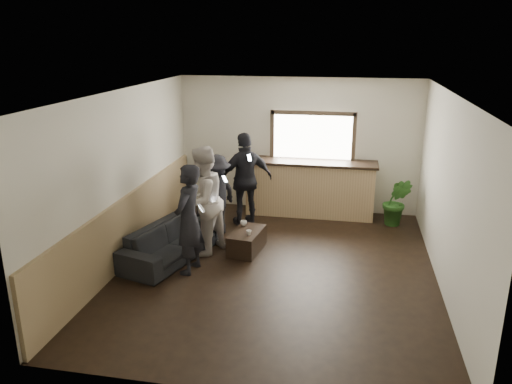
% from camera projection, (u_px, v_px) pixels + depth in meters
% --- Properties ---
extents(ground, '(5.00, 6.00, 0.01)m').
position_uv_depth(ground, '(276.00, 268.00, 8.06)').
color(ground, black).
extents(room_shell, '(5.01, 6.01, 2.80)m').
position_uv_depth(room_shell, '(230.00, 179.00, 7.75)').
color(room_shell, silver).
rests_on(room_shell, ground).
extents(bar_counter, '(2.70, 0.68, 2.13)m').
position_uv_depth(bar_counter, '(310.00, 185.00, 10.34)').
color(bar_counter, '#A58359').
rests_on(bar_counter, ground).
extents(sofa, '(1.31, 2.14, 0.59)m').
position_uv_depth(sofa, '(172.00, 241.00, 8.37)').
color(sofa, black).
rests_on(sofa, ground).
extents(coffee_table, '(0.57, 0.89, 0.37)m').
position_uv_depth(coffee_table, '(247.00, 241.00, 8.66)').
color(coffee_table, black).
rests_on(coffee_table, ground).
extents(cup_a, '(0.14, 0.14, 0.09)m').
position_uv_depth(cup_a, '(244.00, 223.00, 8.84)').
color(cup_a, silver).
rests_on(cup_a, coffee_table).
extents(cup_b, '(0.12, 0.12, 0.08)m').
position_uv_depth(cup_b, '(249.00, 233.00, 8.42)').
color(cup_b, silver).
rests_on(cup_b, coffee_table).
extents(potted_plant, '(0.59, 0.51, 0.97)m').
position_uv_depth(potted_plant, '(397.00, 202.00, 9.75)').
color(potted_plant, '#2D6623').
rests_on(potted_plant, ground).
extents(person_a, '(0.51, 0.68, 1.75)m').
position_uv_depth(person_a, '(189.00, 219.00, 7.71)').
color(person_a, black).
rests_on(person_a, ground).
extents(person_b, '(1.00, 1.11, 1.87)m').
position_uv_depth(person_b, '(202.00, 201.00, 8.39)').
color(person_b, '#BAB1A8').
rests_on(person_b, ground).
extents(person_c, '(0.93, 1.14, 1.53)m').
position_uv_depth(person_c, '(216.00, 195.00, 9.25)').
color(person_c, black).
rests_on(person_c, ground).
extents(person_d, '(1.16, 0.95, 1.84)m').
position_uv_depth(person_d, '(246.00, 180.00, 9.68)').
color(person_d, black).
rests_on(person_d, ground).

